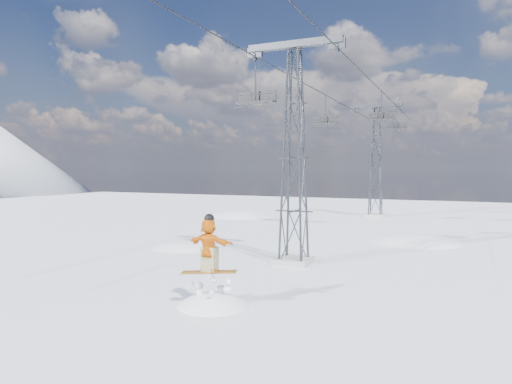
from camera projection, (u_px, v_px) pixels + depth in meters
ground at (201, 304)px, 16.73m from camera, size 120.00×120.00×0.00m
snow_terrain at (283, 340)px, 38.54m from camera, size 39.00×37.00×22.00m
lift_tower_near at (294, 158)px, 23.41m from camera, size 5.20×1.80×11.43m
lift_tower_far at (376, 163)px, 46.20m from camera, size 5.20×1.80×11.43m
haul_cables at (346, 88)px, 33.61m from camera, size 4.46×51.00×0.06m
snowboarder_jump at (213, 348)px, 16.60m from camera, size 4.40×4.40×7.31m
lift_chair_near at (256, 98)px, 24.25m from camera, size 2.17×0.63×2.70m
lift_chair_mid at (382, 117)px, 35.05m from camera, size 1.95×0.56×2.42m
lift_chair_far at (326, 121)px, 36.81m from camera, size 2.08×0.60×2.58m
lift_chair_extra at (396, 127)px, 43.29m from camera, size 1.95×0.56×2.41m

